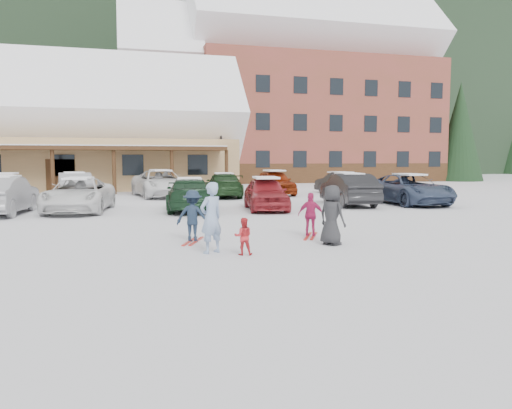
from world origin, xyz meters
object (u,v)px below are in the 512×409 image
object	(u,v)px
bystander_dark	(332,215)
parked_car_13	(340,183)
parked_car_1	(3,195)
parked_car_10	(161,184)
parked_car_5	(349,189)
parked_car_12	(274,183)
parked_car_4	(266,194)
parked_car_2	(79,195)
lamp_post	(221,139)
parked_car_11	(224,185)
parked_car_6	(409,189)
parked_car_9	(75,187)
parked_car_3	(190,195)
child_navy	(193,216)
toddler_red	(243,236)
child_magenta	(311,215)
alpine_hotel	(293,97)
parked_car_8	(6,188)
adult_skier	(211,218)
day_lodge	(38,135)

from	to	relation	value
bystander_dark	parked_car_13	bearing A→B (deg)	-53.25
parked_car_1	parked_car_10	bearing A→B (deg)	-125.36
parked_car_5	parked_car_12	world-z (taller)	parked_car_5
bystander_dark	parked_car_4	distance (m)	9.00
parked_car_10	parked_car_2	bearing A→B (deg)	-126.22
lamp_post	parked_car_11	world-z (taller)	lamp_post
parked_car_6	parked_car_9	xyz separation A→B (m)	(-16.00, 6.57, 0.01)
parked_car_2	parked_car_3	bearing A→B (deg)	-1.66
child_navy	parked_car_5	world-z (taller)	parked_car_5
child_navy	toddler_red	bearing A→B (deg)	133.95
child_magenta	alpine_hotel	bearing A→B (deg)	-81.09
parked_car_4	parked_car_12	size ratio (longest dim) A/B	0.94
alpine_hotel	parked_car_9	distance (m)	30.42
parked_car_8	parked_car_9	bearing A→B (deg)	-0.15
bystander_dark	parked_car_11	world-z (taller)	bystander_dark
child_navy	bystander_dark	world-z (taller)	bystander_dark
parked_car_6	parked_car_10	bearing A→B (deg)	145.95
alpine_hotel	child_navy	distance (m)	40.55
bystander_dark	parked_car_8	world-z (taller)	bystander_dark
bystander_dark	parked_car_12	bearing A→B (deg)	-40.43
parked_car_8	parked_car_10	xyz separation A→B (m)	(7.95, 1.38, 0.05)
parked_car_12	adult_skier	bearing A→B (deg)	-112.05
parked_car_3	parked_car_9	world-z (taller)	parked_car_9
lamp_post	parked_car_10	world-z (taller)	lamp_post
alpine_hotel	parked_car_10	size ratio (longest dim) A/B	5.58
child_magenta	parked_car_3	world-z (taller)	parked_car_3
adult_skier	parked_car_10	size ratio (longest dim) A/B	0.30
parked_car_6	parked_car_9	world-z (taller)	parked_car_9
parked_car_1	parked_car_4	xyz separation A→B (m)	(10.60, -0.95, -0.06)
bystander_dark	parked_car_13	distance (m)	19.26
parked_car_1	parked_car_2	size ratio (longest dim) A/B	0.91
bystander_dark	alpine_hotel	bearing A→B (deg)	-45.79
day_lodge	parked_car_1	xyz separation A→B (m)	(1.28, -18.04, -3.18)
lamp_post	adult_skier	size ratio (longest dim) A/B	3.88
parked_car_2	parked_car_12	bearing A→B (deg)	41.77
alpine_hotel	lamp_post	distance (m)	17.40
parked_car_3	parked_car_5	distance (m)	7.69
lamp_post	parked_car_10	size ratio (longest dim) A/B	1.15
parked_car_2	parked_car_5	size ratio (longest dim) A/B	1.11
day_lodge	bystander_dark	xyz separation A→B (m)	(11.05, -27.96, -3.17)
parked_car_3	parked_car_5	xyz separation A→B (m)	(7.68, 0.52, 0.07)
alpine_hotel	parked_car_10	xyz separation A→B (m)	(-15.23, -20.31, -7.85)
lamp_post	parked_car_11	bearing A→B (deg)	-100.05
day_lodge	bystander_dark	world-z (taller)	day_lodge
parked_car_6	parked_car_11	distance (m)	10.39
lamp_post	parked_car_13	world-z (taller)	lamp_post
lamp_post	parked_car_3	world-z (taller)	lamp_post
adult_skier	parked_car_8	world-z (taller)	adult_skier
parked_car_9	parked_car_13	size ratio (longest dim) A/B	1.08
child_navy	alpine_hotel	bearing A→B (deg)	-91.15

